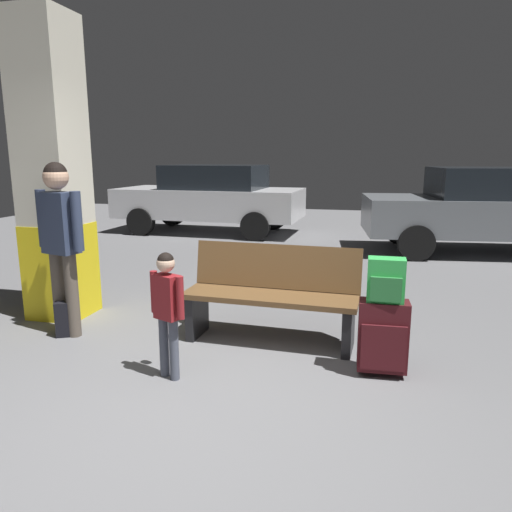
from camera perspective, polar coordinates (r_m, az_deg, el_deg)
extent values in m
cube|color=slate|center=(7.00, 3.78, -2.77)|extent=(18.00, 18.00, 0.10)
cube|color=yellow|center=(5.59, -22.05, -1.53)|extent=(0.57, 0.57, 1.00)
cube|color=beige|center=(5.48, -23.33, 14.46)|extent=(0.56, 0.56, 2.10)
cube|color=brown|center=(4.41, 1.63, -4.90)|extent=(1.62, 0.51, 0.05)
cube|color=brown|center=(4.58, 2.42, -1.22)|extent=(1.60, 0.18, 0.42)
cube|color=black|center=(4.70, -6.98, -6.89)|extent=(0.10, 0.40, 0.41)
cube|color=black|center=(4.37, 10.90, -8.49)|extent=(0.10, 0.40, 0.41)
cube|color=#471419|center=(3.95, 14.79, -9.08)|extent=(0.39, 0.22, 0.56)
cube|color=#471419|center=(3.87, 14.85, -10.50)|extent=(0.34, 0.04, 0.36)
cube|color=#A5A5AA|center=(3.94, 14.92, -5.02)|extent=(0.14, 0.03, 0.02)
cylinder|color=black|center=(4.13, 12.23, -12.52)|extent=(0.02, 0.04, 0.04)
cylinder|color=black|center=(4.16, 16.75, -12.62)|extent=(0.02, 0.04, 0.04)
cube|color=green|center=(3.82, 15.14, -2.75)|extent=(0.28, 0.16, 0.34)
cube|color=#2B773A|center=(3.74, 15.13, -3.86)|extent=(0.23, 0.03, 0.19)
cylinder|color=black|center=(3.78, 15.27, -0.43)|extent=(0.06, 0.02, 0.02)
cylinder|color=#4C5160|center=(3.82, -9.69, -10.90)|extent=(0.07, 0.07, 0.49)
cylinder|color=#4C5160|center=(3.89, -10.84, -10.49)|extent=(0.07, 0.07, 0.49)
cube|color=maroon|center=(3.72, -10.50, -4.78)|extent=(0.23, 0.19, 0.34)
cylinder|color=maroon|center=(3.62, -8.97, -4.92)|extent=(0.06, 0.06, 0.33)
cylinder|color=maroon|center=(3.82, -11.97, -4.14)|extent=(0.06, 0.06, 0.33)
sphere|color=beige|center=(3.65, -10.65, -0.85)|extent=(0.14, 0.14, 0.14)
sphere|color=black|center=(3.65, -10.66, -0.56)|extent=(0.13, 0.13, 0.13)
cylinder|color=#E5D84C|center=(3.83, -10.13, -4.01)|extent=(0.06, 0.06, 0.10)
cylinder|color=red|center=(3.81, -10.17, -2.92)|extent=(0.01, 0.01, 0.06)
cylinder|color=brown|center=(4.91, -20.94, -4.39)|extent=(0.12, 0.12, 0.81)
cylinder|color=brown|center=(5.05, -22.31, -4.06)|extent=(0.12, 0.12, 0.81)
cube|color=#2D3851|center=(4.84, -22.25, 3.66)|extent=(0.37, 0.27, 0.57)
cylinder|color=#2D3851|center=(4.66, -20.44, 3.86)|extent=(0.09, 0.09, 0.54)
cylinder|color=#2D3851|center=(5.02, -23.98, 4.11)|extent=(0.09, 0.09, 0.54)
sphere|color=tan|center=(4.81, -22.64, 8.62)|extent=(0.23, 0.23, 0.23)
sphere|color=black|center=(4.81, -22.67, 9.00)|extent=(0.21, 0.21, 0.21)
cube|color=black|center=(5.08, -21.62, -6.66)|extent=(0.27, 0.32, 0.34)
cube|color=#28282D|center=(5.08, -20.51, -7.17)|extent=(0.13, 0.22, 0.19)
cylinder|color=black|center=(5.04, -21.76, -4.95)|extent=(0.05, 0.06, 0.02)
cube|color=silver|center=(10.95, -5.54, 6.29)|extent=(4.15, 1.84, 0.64)
cube|color=black|center=(10.86, -4.85, 9.32)|extent=(2.15, 1.61, 0.52)
cylinder|color=black|center=(10.82, -13.49, 3.98)|extent=(0.61, 0.22, 0.60)
cylinder|color=black|center=(12.23, -9.86, 5.00)|extent=(0.61, 0.22, 0.60)
cylinder|color=black|center=(9.83, -0.08, 3.55)|extent=(0.61, 0.22, 0.60)
cylinder|color=black|center=(11.37, 2.11, 4.66)|extent=(0.61, 0.22, 0.60)
cube|color=slate|center=(9.43, 25.38, 4.34)|extent=(4.27, 2.18, 0.64)
cube|color=black|center=(9.43, 26.56, 7.78)|extent=(2.27, 1.78, 0.52)
cylinder|color=black|center=(8.37, 18.42, 1.51)|extent=(0.62, 0.27, 0.60)
cylinder|color=black|center=(9.93, 16.61, 3.14)|extent=(0.62, 0.27, 0.60)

